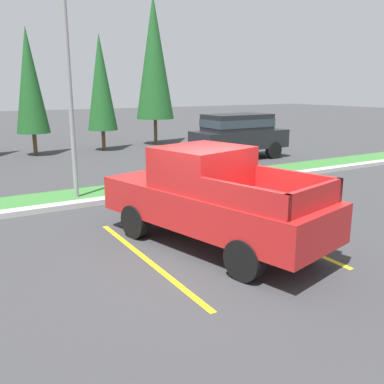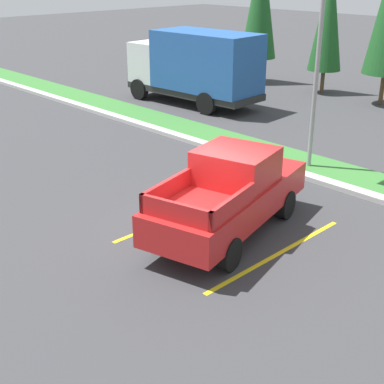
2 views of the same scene
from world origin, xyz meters
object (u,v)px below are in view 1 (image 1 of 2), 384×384
cypress_tree_right_inner (29,81)px  cypress_tree_far_right (154,58)px  suv_distant (239,133)px  street_light (70,64)px  cypress_tree_rightmost (101,83)px  pickup_truck_main (211,198)px

cypress_tree_right_inner → cypress_tree_far_right: bearing=6.0°
suv_distant → cypress_tree_far_right: bearing=98.3°
suv_distant → cypress_tree_far_right: size_ratio=0.55×
cypress_tree_far_right → cypress_tree_right_inner: bearing=-174.0°
street_light → cypress_tree_rightmost: size_ratio=1.12×
street_light → cypress_tree_right_inner: (0.71, 9.79, -0.32)m
street_light → cypress_tree_right_inner: street_light is taller
cypress_tree_right_inner → street_light: bearing=-94.1°
pickup_truck_main → cypress_tree_far_right: cypress_tree_far_right is taller
street_light → pickup_truck_main: bearing=-75.4°
suv_distant → street_light: bearing=-157.2°
suv_distant → cypress_tree_far_right: cypress_tree_far_right is taller
suv_distant → street_light: (-8.76, -3.68, 2.69)m
pickup_truck_main → cypress_tree_right_inner: cypress_tree_right_inner is taller
street_light → cypress_tree_rightmost: 10.61m
cypress_tree_rightmost → cypress_tree_far_right: 3.87m
street_light → cypress_tree_right_inner: bearing=85.9°
cypress_tree_far_right → pickup_truck_main: bearing=-112.1°
suv_distant → street_light: 9.87m
cypress_tree_far_right → street_light: bearing=-126.4°
pickup_truck_main → cypress_tree_right_inner: 15.24m
street_light → cypress_tree_far_right: 13.12m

